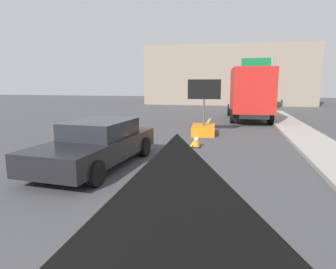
% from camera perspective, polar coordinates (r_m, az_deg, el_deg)
% --- Properties ---
extents(lane_center_stripe, '(0.14, 36.00, 0.01)m').
position_cam_1_polar(lane_center_stripe, '(4.61, -10.84, -23.18)').
color(lane_center_stripe, yellow).
rests_on(lane_center_stripe, ground).
extents(arrow_board_trailer, '(1.60, 1.87, 2.70)m').
position_cam_1_polar(arrow_board_trailer, '(14.73, 6.86, 1.86)').
color(arrow_board_trailer, orange).
rests_on(arrow_board_trailer, ground).
extents(box_truck, '(2.92, 7.34, 3.48)m').
position_cam_1_polar(box_truck, '(21.11, 15.39, 7.74)').
color(box_truck, black).
rests_on(box_truck, ground).
extents(pickup_car, '(2.34, 5.07, 1.38)m').
position_cam_1_polar(pickup_car, '(9.26, -13.43, -1.69)').
color(pickup_car, black).
rests_on(pickup_car, ground).
extents(highway_guide_sign, '(2.79, 0.29, 5.00)m').
position_cam_1_polar(highway_guide_sign, '(28.85, 17.79, 11.18)').
color(highway_guide_sign, gray).
rests_on(highway_guide_sign, ground).
extents(far_building_block, '(19.53, 6.39, 6.88)m').
position_cam_1_polar(far_building_block, '(37.59, 11.50, 11.05)').
color(far_building_block, gray).
rests_on(far_building_block, ground).
extents(traffic_cone_mid_lane, '(0.36, 0.36, 0.75)m').
position_cam_1_polar(traffic_cone_mid_lane, '(5.63, 3.08, -12.48)').
color(traffic_cone_mid_lane, black).
rests_on(traffic_cone_mid_lane, ground).
extents(traffic_cone_far_lane, '(0.36, 0.36, 0.73)m').
position_cam_1_polar(traffic_cone_far_lane, '(8.59, 4.05, -4.67)').
color(traffic_cone_far_lane, black).
rests_on(traffic_cone_far_lane, ground).
extents(traffic_cone_curbside, '(0.36, 0.36, 0.63)m').
position_cam_1_polar(traffic_cone_curbside, '(11.76, 5.49, -0.99)').
color(traffic_cone_curbside, black).
rests_on(traffic_cone_curbside, ground).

